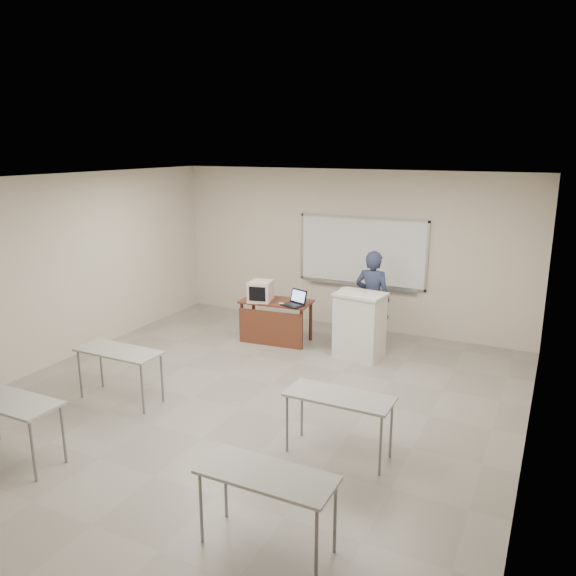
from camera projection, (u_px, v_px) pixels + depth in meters
The scene contains 10 objects.
floor at pixel (240, 408), 7.53m from camera, with size 7.00×8.00×0.01m, color gray.
whiteboard at pixel (362, 252), 10.48m from camera, with size 2.48×0.10×1.31m.
student_desks at pixel (176, 402), 6.19m from camera, with size 4.40×2.20×0.73m.
instructor_desk at pixel (274, 315), 9.91m from camera, with size 1.24×0.62×0.75m.
podium at pixel (360, 325), 9.22m from camera, with size 0.78×0.57×1.10m.
crt_monitor at pixel (260, 291), 9.90m from camera, with size 0.39×0.44×0.37m.
laptop at pixel (294, 302), 9.65m from camera, with size 0.35×0.32×0.26m.
mouse at pixel (281, 304), 9.68m from camera, with size 0.11×0.07×0.04m, color #A4A6AB.
keyboard at pixel (354, 290), 9.22m from camera, with size 0.45×0.15×0.03m, color beige.
presenter at pixel (372, 299), 9.67m from camera, with size 0.62×0.41×1.70m, color black.
Camera 1 is at (3.62, -5.90, 3.43)m, focal length 35.00 mm.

